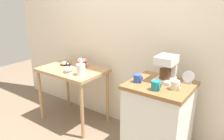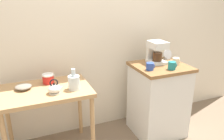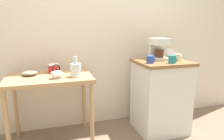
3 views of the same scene
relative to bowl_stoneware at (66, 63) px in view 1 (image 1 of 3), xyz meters
name	(u,v)px [view 1 (image 1 of 3)]	position (x,y,z in m)	size (l,w,h in m)	color
ground_plane	(109,137)	(0.85, -0.13, -0.80)	(8.00, 8.00, 0.00)	#7A6651
back_wall	(138,22)	(0.95, 0.33, 0.60)	(4.40, 0.10, 2.80)	beige
wooden_table	(73,76)	(0.20, -0.07, -0.13)	(0.87, 0.59, 0.77)	tan
kitchen_counter	(158,123)	(1.49, -0.14, -0.36)	(0.61, 0.57, 0.88)	white
bowl_stoneware	(66,63)	(0.00, 0.00, 0.00)	(0.16, 0.16, 0.05)	gray
teakettle	(69,69)	(0.27, -0.21, 0.02)	(0.15, 0.12, 0.14)	white
glass_carafe_vase	(81,69)	(0.46, -0.18, 0.05)	(0.11, 0.11, 0.21)	silver
canister_enamel	(82,63)	(0.25, 0.07, 0.02)	(0.12, 0.12, 0.10)	red
coffee_maker	(167,67)	(1.49, -0.03, 0.22)	(0.18, 0.22, 0.26)	white
mug_blue	(138,78)	(1.29, -0.24, 0.12)	(0.09, 0.08, 0.08)	#2D4CAD
mug_dark_teal	(156,86)	(1.51, -0.31, 0.12)	(0.09, 0.08, 0.09)	teal
mug_small_cream	(175,85)	(1.65, -0.20, 0.12)	(0.09, 0.08, 0.08)	beige
table_clock	(188,78)	(1.70, 0.03, 0.14)	(0.11, 0.06, 0.12)	#B2B5BA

